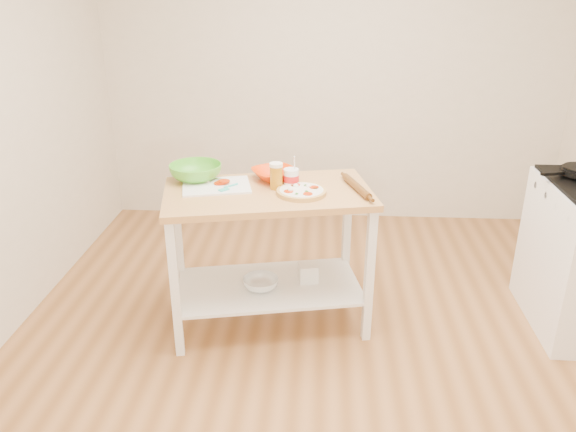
{
  "coord_description": "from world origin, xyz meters",
  "views": [
    {
      "loc": [
        -0.09,
        -2.65,
        2.06
      ],
      "look_at": [
        -0.28,
        0.44,
        0.74
      ],
      "focal_mm": 35.0,
      "sensor_mm": 36.0,
      "label": 1
    }
  ],
  "objects_px": {
    "knife": "(198,178)",
    "green_bowl": "(196,172)",
    "orange_bowl": "(275,174)",
    "cutting_board": "(216,186)",
    "shelf_glass_bowl": "(261,283)",
    "pizza": "(301,191)",
    "rolling_pin": "(357,187)",
    "prep_island": "(268,229)",
    "yogurt_tub": "(291,178)",
    "spatula": "(228,188)",
    "beer_pint": "(276,176)",
    "shelf_bin": "(308,272)"
  },
  "relations": [
    {
      "from": "knife",
      "to": "green_bowl",
      "type": "xyz_separation_m",
      "value": [
        -0.02,
        0.02,
        0.03
      ]
    },
    {
      "from": "orange_bowl",
      "to": "cutting_board",
      "type": "bearing_deg",
      "value": -154.5
    },
    {
      "from": "shelf_glass_bowl",
      "to": "pizza",
      "type": "bearing_deg",
      "value": 1.38
    },
    {
      "from": "pizza",
      "to": "rolling_pin",
      "type": "relative_size",
      "value": 0.78
    },
    {
      "from": "green_bowl",
      "to": "shelf_glass_bowl",
      "type": "bearing_deg",
      "value": -26.97
    },
    {
      "from": "prep_island",
      "to": "yogurt_tub",
      "type": "height_order",
      "value": "yogurt_tub"
    },
    {
      "from": "pizza",
      "to": "knife",
      "type": "height_order",
      "value": "pizza"
    },
    {
      "from": "spatula",
      "to": "beer_pint",
      "type": "bearing_deg",
      "value": -36.71
    },
    {
      "from": "spatula",
      "to": "beer_pint",
      "type": "height_order",
      "value": "beer_pint"
    },
    {
      "from": "pizza",
      "to": "green_bowl",
      "type": "height_order",
      "value": "green_bowl"
    },
    {
      "from": "spatula",
      "to": "shelf_bin",
      "type": "xyz_separation_m",
      "value": [
        0.48,
        0.08,
        -0.6
      ]
    },
    {
      "from": "pizza",
      "to": "spatula",
      "type": "bearing_deg",
      "value": 175.39
    },
    {
      "from": "shelf_glass_bowl",
      "to": "yogurt_tub",
      "type": "bearing_deg",
      "value": 33.49
    },
    {
      "from": "shelf_bin",
      "to": "green_bowl",
      "type": "bearing_deg",
      "value": 172.75
    },
    {
      "from": "pizza",
      "to": "orange_bowl",
      "type": "relative_size",
      "value": 1.09
    },
    {
      "from": "green_bowl",
      "to": "beer_pint",
      "type": "bearing_deg",
      "value": -13.76
    },
    {
      "from": "prep_island",
      "to": "knife",
      "type": "bearing_deg",
      "value": 162.01
    },
    {
      "from": "cutting_board",
      "to": "beer_pint",
      "type": "height_order",
      "value": "beer_pint"
    },
    {
      "from": "prep_island",
      "to": "shelf_bin",
      "type": "height_order",
      "value": "prep_island"
    },
    {
      "from": "prep_island",
      "to": "pizza",
      "type": "distance_m",
      "value": 0.33
    },
    {
      "from": "cutting_board",
      "to": "prep_island",
      "type": "bearing_deg",
      "value": -21.01
    },
    {
      "from": "prep_island",
      "to": "orange_bowl",
      "type": "distance_m",
      "value": 0.35
    },
    {
      "from": "pizza",
      "to": "beer_pint",
      "type": "relative_size",
      "value": 1.83
    },
    {
      "from": "green_bowl",
      "to": "yogurt_tub",
      "type": "relative_size",
      "value": 1.62
    },
    {
      "from": "knife",
      "to": "shelf_bin",
      "type": "distance_m",
      "value": 0.92
    },
    {
      "from": "orange_bowl",
      "to": "yogurt_tub",
      "type": "distance_m",
      "value": 0.18
    },
    {
      "from": "shelf_bin",
      "to": "spatula",
      "type": "bearing_deg",
      "value": -170.59
    },
    {
      "from": "spatula",
      "to": "yogurt_tub",
      "type": "relative_size",
      "value": 0.71
    },
    {
      "from": "cutting_board",
      "to": "shelf_glass_bowl",
      "type": "relative_size",
      "value": 2.02
    },
    {
      "from": "green_bowl",
      "to": "beer_pint",
      "type": "distance_m",
      "value": 0.53
    },
    {
      "from": "spatula",
      "to": "beer_pint",
      "type": "xyz_separation_m",
      "value": [
        0.29,
        0.04,
        0.06
      ]
    },
    {
      "from": "orange_bowl",
      "to": "yogurt_tub",
      "type": "bearing_deg",
      "value": -50.52
    },
    {
      "from": "cutting_board",
      "to": "knife",
      "type": "bearing_deg",
      "value": 129.07
    },
    {
      "from": "cutting_board",
      "to": "yogurt_tub",
      "type": "xyz_separation_m",
      "value": [
        0.45,
        0.03,
        0.05
      ]
    },
    {
      "from": "pizza",
      "to": "shelf_glass_bowl",
      "type": "xyz_separation_m",
      "value": [
        -0.25,
        -0.01,
        -0.62
      ]
    },
    {
      "from": "prep_island",
      "to": "shelf_glass_bowl",
      "type": "xyz_separation_m",
      "value": [
        -0.05,
        -0.05,
        -0.36
      ]
    },
    {
      "from": "yogurt_tub",
      "to": "pizza",
      "type": "bearing_deg",
      "value": -60.35
    },
    {
      "from": "rolling_pin",
      "to": "beer_pint",
      "type": "bearing_deg",
      "value": -179.66
    },
    {
      "from": "beer_pint",
      "to": "prep_island",
      "type": "bearing_deg",
      "value": -142.16
    },
    {
      "from": "rolling_pin",
      "to": "green_bowl",
      "type": "bearing_deg",
      "value": 172.94
    },
    {
      "from": "pizza",
      "to": "shelf_glass_bowl",
      "type": "height_order",
      "value": "pizza"
    },
    {
      "from": "beer_pint",
      "to": "knife",
      "type": "bearing_deg",
      "value": 167.61
    },
    {
      "from": "green_bowl",
      "to": "orange_bowl",
      "type": "bearing_deg",
      "value": 5.4
    },
    {
      "from": "spatula",
      "to": "shelf_bin",
      "type": "height_order",
      "value": "spatula"
    },
    {
      "from": "shelf_glass_bowl",
      "to": "knife",
      "type": "bearing_deg",
      "value": 153.95
    },
    {
      "from": "rolling_pin",
      "to": "prep_island",
      "type": "bearing_deg",
      "value": -175.69
    },
    {
      "from": "prep_island",
      "to": "rolling_pin",
      "type": "height_order",
      "value": "rolling_pin"
    },
    {
      "from": "orange_bowl",
      "to": "beer_pint",
      "type": "bearing_deg",
      "value": -81.72
    },
    {
      "from": "green_bowl",
      "to": "rolling_pin",
      "type": "relative_size",
      "value": 0.87
    },
    {
      "from": "beer_pint",
      "to": "orange_bowl",
      "type": "bearing_deg",
      "value": 98.28
    }
  ]
}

